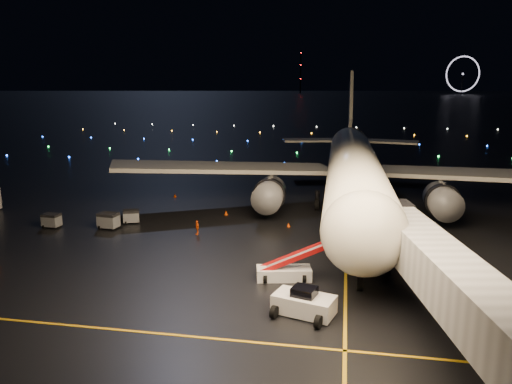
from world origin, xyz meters
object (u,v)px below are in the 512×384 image
airliner (354,139)px  baggage_cart_0 (108,221)px  pushback_tug (304,301)px  baggage_cart_1 (131,217)px  crew_c (197,227)px  belt_loader (284,261)px  baggage_cart_2 (52,221)px

airliner → baggage_cart_0: size_ratio=30.03×
pushback_tug → baggage_cart_0: (-23.79, 17.60, -0.11)m
pushback_tug → baggage_cart_1: 30.10m
crew_c → belt_loader: bearing=14.2°
baggage_cart_2 → belt_loader: bearing=-16.5°
pushback_tug → belt_loader: (-2.24, 6.26, 0.61)m
belt_loader → crew_c: bearing=123.2°
pushback_tug → baggage_cart_1: pushback_tug is taller
belt_loader → baggage_cart_2: size_ratio=3.55×
pushback_tug → crew_c: bearing=144.1°
baggage_cart_1 → baggage_cart_2: size_ratio=0.97×
airliner → baggage_cart_1: size_ratio=35.07×
airliner → baggage_cart_1: bearing=-154.5°
pushback_tug → baggage_cart_0: 29.59m
belt_loader → baggage_cart_1: bearing=133.2°
pushback_tug → crew_c: (-13.16, 17.18, -0.22)m
belt_loader → baggage_cart_1: size_ratio=3.66×
pushback_tug → crew_c: pushback_tug is taller
baggage_cart_2 → airliner: bearing=29.6°
pushback_tug → belt_loader: size_ratio=0.64×
baggage_cart_1 → belt_loader: bearing=-58.7°
belt_loader → crew_c: size_ratio=4.17×
pushback_tug → baggage_cart_2: bearing=167.6°
baggage_cart_1 → crew_c: bearing=-42.6°
baggage_cart_0 → airliner: bearing=36.9°
pushback_tug → airliner: bearing=100.4°
pushback_tug → baggage_cart_1: size_ratio=2.34×
airliner → belt_loader: airliner is taller
baggage_cart_1 → airliner: bearing=2.7°
pushback_tug → baggage_cart_0: pushback_tug is taller
pushback_tug → baggage_cart_0: size_ratio=2.01×
baggage_cart_2 → baggage_cart_0: bearing=10.2°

